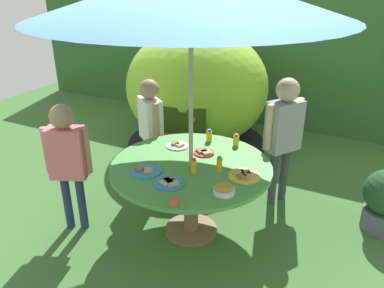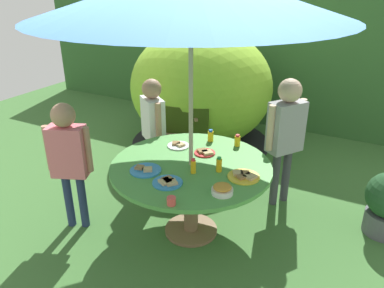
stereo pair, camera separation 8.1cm
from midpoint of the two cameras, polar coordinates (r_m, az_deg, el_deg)
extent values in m
cube|color=#3D6B33|center=(3.62, 0.51, -13.05)|extent=(10.00, 10.00, 0.02)
cube|color=#33602D|center=(6.11, 15.31, 11.79)|extent=(9.00, 0.70, 1.89)
cylinder|color=brown|center=(3.60, 0.52, -12.74)|extent=(0.48, 0.48, 0.03)
cylinder|color=brown|center=(3.42, 0.53, -8.51)|extent=(0.13, 0.13, 0.66)
cylinder|color=#519E47|center=(3.25, 0.56, -3.35)|extent=(1.38, 1.38, 0.03)
cylinder|color=#B7AD8C|center=(3.06, 0.59, 3.99)|extent=(0.04, 0.04, 2.24)
cylinder|color=#93704C|center=(4.43, -5.16, -2.21)|extent=(0.04, 0.04, 0.43)
cylinder|color=#93704C|center=(4.48, 1.11, -1.75)|extent=(0.04, 0.04, 0.43)
cylinder|color=#93704C|center=(4.78, -5.56, -0.15)|extent=(0.04, 0.04, 0.43)
cylinder|color=#93704C|center=(4.83, 0.26, 0.25)|extent=(0.04, 0.04, 0.43)
cube|color=#93704C|center=(4.53, -2.38, 1.75)|extent=(0.68, 0.66, 0.04)
cube|color=#93704C|center=(4.62, -2.75, 5.52)|extent=(0.44, 0.35, 0.46)
cube|color=#93704C|center=(4.42, -5.59, 4.14)|extent=(0.29, 0.36, 0.03)
cube|color=#93704C|center=(4.48, 0.70, 4.52)|extent=(0.29, 0.36, 0.03)
ellipsoid|color=#8CC633|center=(5.12, 1.82, 8.51)|extent=(2.29, 2.18, 1.58)
cylinder|color=black|center=(5.38, 1.71, 0.45)|extent=(2.37, 2.37, 0.01)
cube|color=#314511|center=(4.45, -0.37, 1.16)|extent=(0.52, 0.17, 0.71)
cylinder|color=#595960|center=(3.97, 27.45, -10.42)|extent=(0.35, 0.35, 0.21)
cylinder|color=#3F3F47|center=(4.03, 14.52, -4.52)|extent=(0.08, 0.08, 0.59)
cylinder|color=#3F3F47|center=(3.94, 12.97, -5.04)|extent=(0.08, 0.08, 0.59)
cube|color=#99999E|center=(3.76, 14.57, 2.51)|extent=(0.34, 0.39, 0.50)
cylinder|color=#D8B293|center=(3.87, 16.69, 3.33)|extent=(0.06, 0.06, 0.45)
cylinder|color=#D8B293|center=(3.62, 12.39, 2.36)|extent=(0.06, 0.06, 0.45)
sphere|color=#D8B293|center=(3.64, 15.17, 7.78)|extent=(0.22, 0.22, 0.22)
cylinder|color=brown|center=(4.30, -5.36, -2.19)|extent=(0.07, 0.07, 0.54)
cylinder|color=brown|center=(4.19, -4.76, -2.93)|extent=(0.07, 0.07, 0.54)
cube|color=white|center=(4.05, -5.32, 3.77)|extent=(0.35, 0.33, 0.46)
cylinder|color=tan|center=(4.20, -6.14, 4.83)|extent=(0.06, 0.06, 0.41)
cylinder|color=tan|center=(3.88, -4.47, 3.26)|extent=(0.06, 0.06, 0.41)
sphere|color=tan|center=(3.94, -5.51, 8.28)|extent=(0.20, 0.20, 0.20)
cylinder|color=navy|center=(3.70, -17.46, -8.05)|extent=(0.07, 0.07, 0.54)
cylinder|color=navy|center=(3.66, -15.51, -8.23)|extent=(0.07, 0.07, 0.54)
cube|color=#EA727F|center=(3.44, -17.47, -1.05)|extent=(0.36, 0.28, 0.46)
cylinder|color=tan|center=(3.51, -20.21, -0.59)|extent=(0.06, 0.06, 0.41)
cylinder|color=tan|center=(3.37, -14.73, -0.83)|extent=(0.06, 0.06, 0.41)
sphere|color=tan|center=(3.32, -18.18, 4.14)|extent=(0.21, 0.21, 0.21)
cylinder|color=white|center=(2.83, 5.40, -7.08)|extent=(0.16, 0.16, 0.04)
ellipsoid|color=gold|center=(2.81, 5.43, -6.47)|extent=(0.14, 0.14, 0.04)
cylinder|color=#338CD8|center=(3.15, -6.28, -3.95)|extent=(0.26, 0.26, 0.01)
cube|color=tan|center=(3.13, -5.93, -3.82)|extent=(0.10, 0.10, 0.02)
cube|color=#9E7547|center=(3.17, -7.19, -3.51)|extent=(0.08, 0.08, 0.02)
cylinder|color=white|center=(3.57, -1.41, -0.25)|extent=(0.21, 0.21, 0.01)
cube|color=tan|center=(3.55, -1.09, -0.09)|extent=(0.09, 0.09, 0.02)
cube|color=#9E7547|center=(3.58, -1.75, 0.12)|extent=(0.10, 0.10, 0.02)
cylinder|color=red|center=(3.43, 2.62, -1.35)|extent=(0.19, 0.19, 0.01)
cube|color=tan|center=(3.40, 3.02, -1.27)|extent=(0.12, 0.12, 0.02)
cube|color=#9E7547|center=(3.43, 2.24, -1.04)|extent=(0.11, 0.11, 0.02)
cylinder|color=yellow|center=(3.07, 8.53, -4.89)|extent=(0.26, 0.26, 0.01)
cube|color=tan|center=(3.05, 9.52, -4.82)|extent=(0.11, 0.11, 0.02)
cube|color=#9E7547|center=(3.09, 8.76, -4.37)|extent=(0.09, 0.09, 0.02)
cube|color=tan|center=(3.08, 7.68, -4.36)|extent=(0.11, 0.11, 0.02)
cube|color=#9E7547|center=(3.03, 8.20, -4.92)|extent=(0.09, 0.09, 0.02)
cylinder|color=#338CD8|center=(2.96, -2.92, -5.82)|extent=(0.24, 0.24, 0.01)
cube|color=tan|center=(2.93, -2.37, -5.78)|extent=(0.12, 0.12, 0.02)
cube|color=#9E7547|center=(2.97, -2.91, -5.34)|extent=(0.10, 0.10, 0.02)
cube|color=tan|center=(2.94, -3.27, -5.64)|extent=(0.12, 0.12, 0.02)
cylinder|color=yellow|center=(3.11, 4.84, -3.21)|extent=(0.05, 0.05, 0.11)
cylinder|color=green|center=(3.08, 4.88, -2.14)|extent=(0.03, 0.03, 0.02)
cylinder|color=yellow|center=(3.59, 7.49, 0.43)|extent=(0.06, 0.06, 0.10)
cylinder|color=red|center=(3.57, 7.53, 1.27)|extent=(0.04, 0.04, 0.02)
cylinder|color=yellow|center=(3.08, 0.95, -3.45)|extent=(0.04, 0.04, 0.11)
cylinder|color=red|center=(3.05, 0.96, -2.38)|extent=(0.03, 0.03, 0.02)
cylinder|color=yellow|center=(3.67, 3.45, 1.17)|extent=(0.06, 0.06, 0.10)
cylinder|color=blue|center=(3.65, 3.47, 2.03)|extent=(0.04, 0.04, 0.02)
cylinder|color=#E04C47|center=(2.69, -2.26, -8.57)|extent=(0.07, 0.07, 0.06)
camera|label=1|loc=(0.04, -89.27, 0.33)|focal=35.43mm
camera|label=2|loc=(0.04, 90.73, -0.33)|focal=35.43mm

